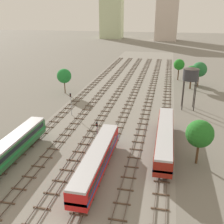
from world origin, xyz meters
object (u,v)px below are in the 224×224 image
(diesel_railcar_centre_near, at_px, (97,159))
(signal_post_near, at_px, (71,101))
(water_tower, at_px, (191,74))
(signal_post_nearest, at_px, (97,130))
(passenger_coach_far_left_nearest, at_px, (8,150))
(passenger_coach_right_mid, at_px, (165,136))

(diesel_railcar_centre_near, relative_size, signal_post_near, 3.63)
(water_tower, xyz_separation_m, signal_post_nearest, (-17.83, -23.89, -6.05))
(passenger_coach_far_left_nearest, relative_size, signal_post_nearest, 4.71)
(passenger_coach_far_left_nearest, height_order, diesel_railcar_centre_near, same)
(passenger_coach_far_left_nearest, height_order, signal_post_near, signal_post_near)
(passenger_coach_right_mid, bearing_deg, passenger_coach_far_left_nearest, -157.14)
(diesel_railcar_centre_near, distance_m, signal_post_near, 25.96)
(signal_post_near, bearing_deg, diesel_railcar_centre_near, -61.21)
(diesel_railcar_centre_near, xyz_separation_m, water_tower, (15.33, 33.43, 6.46))
(signal_post_nearest, height_order, signal_post_near, signal_post_near)
(signal_post_near, bearing_deg, passenger_coach_far_left_nearest, -96.18)
(diesel_railcar_centre_near, relative_size, passenger_coach_right_mid, 0.93)
(passenger_coach_right_mid, xyz_separation_m, signal_post_nearest, (-12.49, -0.68, 0.39))
(passenger_coach_right_mid, distance_m, signal_post_nearest, 12.52)
(diesel_railcar_centre_near, distance_m, signal_post_nearest, 9.87)
(water_tower, distance_m, signal_post_nearest, 30.42)
(signal_post_nearest, bearing_deg, signal_post_near, 127.13)
(diesel_railcar_centre_near, distance_m, passenger_coach_right_mid, 14.29)
(signal_post_near, bearing_deg, passenger_coach_right_mid, -29.11)
(signal_post_nearest, relative_size, signal_post_near, 0.83)
(passenger_coach_far_left_nearest, bearing_deg, signal_post_near, 83.82)
(diesel_railcar_centre_near, height_order, signal_post_near, signal_post_near)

